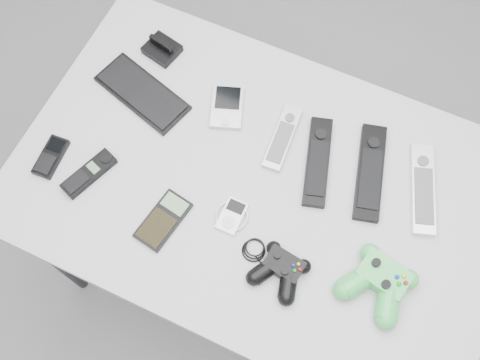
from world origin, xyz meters
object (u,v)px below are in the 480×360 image
at_px(remote_silver_a, 283,137).
at_px(mobile_phone, 51,157).
at_px(desk, 259,194).
at_px(remote_black_a, 318,161).
at_px(pda_keyboard, 142,93).
at_px(cordless_handset, 89,173).
at_px(remote_silver_b, 423,189).
at_px(controller_green, 380,281).
at_px(pda, 227,107).
at_px(calculator, 163,220).
at_px(mp3_player, 232,216).
at_px(remote_black_b, 370,172).
at_px(controller_black, 281,270).

height_order(remote_silver_a, mobile_phone, remote_silver_a).
xyz_separation_m(desk, remote_silver_a, (0.00, 0.14, 0.08)).
bearing_deg(remote_black_a, desk, -150.63).
distance_m(pda_keyboard, cordless_handset, 0.26).
xyz_separation_m(remote_silver_b, mobile_phone, (-0.87, -0.31, -0.00)).
relative_size(pda_keyboard, controller_green, 1.52).
height_order(mobile_phone, controller_green, controller_green).
distance_m(remote_silver_a, remote_black_a, 0.11).
relative_size(pda, cordless_handset, 0.85).
distance_m(calculator, mp3_player, 0.16).
height_order(remote_silver_a, remote_silver_b, remote_silver_b).
xyz_separation_m(pda, mobile_phone, (-0.34, -0.31, -0.00)).
xyz_separation_m(pda_keyboard, remote_black_b, (0.62, 0.04, 0.00)).
height_order(pda_keyboard, remote_black_a, remote_black_a).
distance_m(remote_black_b, controller_black, 0.34).
bearing_deg(mp3_player, mobile_phone, -174.39).
relative_size(remote_silver_a, controller_green, 1.11).
bearing_deg(remote_black_a, remote_black_b, -4.32).
relative_size(pda, mobile_phone, 1.11).
height_order(remote_black_b, cordless_handset, remote_black_b).
relative_size(remote_black_a, calculator, 1.66).
distance_m(calculator, controller_green, 0.52).
xyz_separation_m(remote_silver_a, remote_black_a, (0.11, -0.03, 0.00)).
bearing_deg(remote_black_b, pda, 162.78).
xyz_separation_m(pda_keyboard, mp3_player, (0.36, -0.21, -0.00)).
distance_m(remote_black_a, cordless_handset, 0.57).
relative_size(pda, remote_black_a, 0.52).
distance_m(desk, calculator, 0.26).
bearing_deg(calculator, mobile_phone, -175.57).
bearing_deg(controller_green, controller_black, -151.10).
height_order(pda, controller_green, controller_green).
height_order(cordless_handset, controller_green, controller_green).
xyz_separation_m(remote_silver_a, controller_green, (0.34, -0.25, 0.02)).
relative_size(remote_silver_a, mp3_player, 2.18).
height_order(mp3_player, controller_green, controller_green).
distance_m(pda_keyboard, remote_silver_b, 0.76).
bearing_deg(controller_green, calculator, -160.72).
relative_size(pda, remote_black_b, 0.48).
bearing_deg(remote_black_b, controller_green, -81.15).
height_order(remote_silver_a, remote_black_b, remote_black_b).
bearing_deg(pda, desk, -63.92).
xyz_separation_m(remote_black_a, mp3_player, (-0.13, -0.22, -0.00)).
relative_size(remote_black_a, remote_black_b, 0.94).
distance_m(pda, remote_silver_a, 0.17).
bearing_deg(controller_green, remote_black_a, 148.00).
bearing_deg(remote_silver_a, remote_silver_b, -1.89).
distance_m(pda, controller_green, 0.58).
bearing_deg(remote_black_b, mp3_player, -151.41).
bearing_deg(controller_green, pda, 163.40).
xyz_separation_m(remote_black_b, controller_green, (0.11, -0.25, 0.01)).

